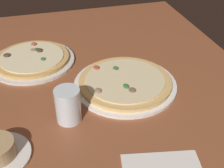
% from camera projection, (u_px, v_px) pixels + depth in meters
% --- Properties ---
extents(dining_table, '(1.50, 1.10, 0.04)m').
position_uv_depth(dining_table, '(98.00, 103.00, 0.94)').
color(dining_table, brown).
rests_on(dining_table, ground).
extents(pizza_main, '(0.34, 0.34, 0.03)m').
position_uv_depth(pizza_main, '(125.00, 83.00, 0.98)').
color(pizza_main, white).
rests_on(pizza_main, dining_table).
extents(pizza_side, '(0.31, 0.31, 0.03)m').
position_uv_depth(pizza_side, '(32.00, 59.00, 1.11)').
color(pizza_side, silver).
rests_on(pizza_side, dining_table).
extents(water_glass, '(0.07, 0.07, 0.10)m').
position_uv_depth(water_glass, '(68.00, 107.00, 0.83)').
color(water_glass, silver).
rests_on(water_glass, dining_table).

